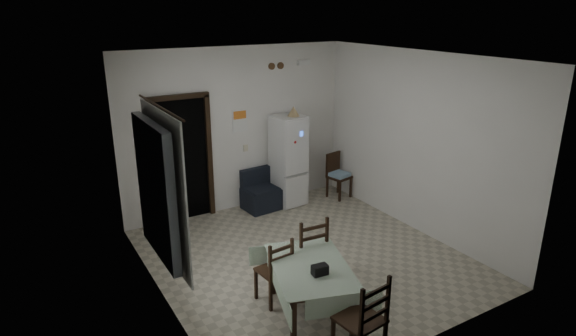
% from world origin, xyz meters
% --- Properties ---
extents(ground, '(4.50, 4.50, 0.00)m').
position_xyz_m(ground, '(0.00, 0.00, 0.00)').
color(ground, '#A9A28A').
rests_on(ground, ground).
extents(ceiling, '(4.20, 4.50, 0.02)m').
position_xyz_m(ceiling, '(0.00, 0.00, 2.90)').
color(ceiling, white).
rests_on(ceiling, ground).
extents(wall_back, '(4.20, 0.02, 2.90)m').
position_xyz_m(wall_back, '(0.00, 2.25, 1.45)').
color(wall_back, white).
rests_on(wall_back, ground).
extents(wall_front, '(4.20, 0.02, 2.90)m').
position_xyz_m(wall_front, '(0.00, -2.25, 1.45)').
color(wall_front, white).
rests_on(wall_front, ground).
extents(wall_left, '(0.02, 4.50, 2.90)m').
position_xyz_m(wall_left, '(-2.10, 0.00, 1.45)').
color(wall_left, white).
rests_on(wall_left, ground).
extents(wall_right, '(0.02, 4.50, 2.90)m').
position_xyz_m(wall_right, '(2.10, 0.00, 1.45)').
color(wall_right, white).
rests_on(wall_right, ground).
extents(doorway, '(1.06, 0.52, 2.22)m').
position_xyz_m(doorway, '(-1.05, 2.45, 1.06)').
color(doorway, black).
rests_on(doorway, ground).
extents(window_recess, '(0.10, 1.20, 1.60)m').
position_xyz_m(window_recess, '(-2.15, -0.20, 1.55)').
color(window_recess, silver).
rests_on(window_recess, ground).
extents(curtain, '(0.02, 1.45, 1.85)m').
position_xyz_m(curtain, '(-2.04, -0.20, 1.55)').
color(curtain, silver).
rests_on(curtain, ground).
extents(curtain_rod, '(0.02, 1.60, 0.02)m').
position_xyz_m(curtain_rod, '(-2.03, -0.20, 2.50)').
color(curtain_rod, black).
rests_on(curtain_rod, ground).
extents(calendar, '(0.28, 0.02, 0.40)m').
position_xyz_m(calendar, '(0.05, 2.24, 1.62)').
color(calendar, white).
rests_on(calendar, ground).
extents(calendar_image, '(0.24, 0.01, 0.14)m').
position_xyz_m(calendar_image, '(0.05, 2.23, 1.72)').
color(calendar_image, orange).
rests_on(calendar_image, ground).
extents(light_switch, '(0.08, 0.02, 0.12)m').
position_xyz_m(light_switch, '(0.15, 2.24, 1.10)').
color(light_switch, beige).
rests_on(light_switch, ground).
extents(vent_left, '(0.12, 0.03, 0.12)m').
position_xyz_m(vent_left, '(0.70, 2.23, 2.52)').
color(vent_left, '#513620').
rests_on(vent_left, ground).
extents(vent_right, '(0.12, 0.03, 0.12)m').
position_xyz_m(vent_right, '(0.88, 2.23, 2.52)').
color(vent_right, '#513620').
rests_on(vent_right, ground).
extents(emergency_light, '(0.25, 0.07, 0.09)m').
position_xyz_m(emergency_light, '(1.35, 2.21, 2.55)').
color(emergency_light, white).
rests_on(emergency_light, ground).
extents(fridge, '(0.59, 0.59, 1.67)m').
position_xyz_m(fridge, '(0.86, 1.93, 0.83)').
color(fridge, silver).
rests_on(fridge, ground).
extents(tan_cone, '(0.24, 0.24, 0.18)m').
position_xyz_m(tan_cone, '(0.94, 1.88, 1.75)').
color(tan_cone, tan).
rests_on(tan_cone, fridge).
extents(navy_seat, '(0.64, 0.63, 0.72)m').
position_xyz_m(navy_seat, '(0.28, 1.93, 0.36)').
color(navy_seat, black).
rests_on(navy_seat, ground).
extents(corner_chair, '(0.45, 0.45, 0.87)m').
position_xyz_m(corner_chair, '(1.85, 1.67, 0.43)').
color(corner_chair, black).
rests_on(corner_chair, ground).
extents(dining_table, '(1.22, 1.50, 0.68)m').
position_xyz_m(dining_table, '(-0.72, -1.21, 0.34)').
color(dining_table, '#A9C0A4').
rests_on(dining_table, ground).
extents(black_bag, '(0.19, 0.12, 0.12)m').
position_xyz_m(black_bag, '(-0.73, -1.42, 0.73)').
color(black_bag, black).
rests_on(black_bag, dining_table).
extents(dining_chair_far_left, '(0.41, 0.41, 0.88)m').
position_xyz_m(dining_chair_far_left, '(-0.93, -0.71, 0.44)').
color(dining_chair_far_left, black).
rests_on(dining_chair_far_left, ground).
extents(dining_chair_far_right, '(0.46, 0.46, 1.01)m').
position_xyz_m(dining_chair_far_right, '(-0.38, -0.61, 0.51)').
color(dining_chair_far_right, black).
rests_on(dining_chair_far_right, ground).
extents(dining_chair_near_head, '(0.49, 0.49, 1.02)m').
position_xyz_m(dining_chair_near_head, '(-0.70, -2.10, 0.51)').
color(dining_chair_near_head, black).
rests_on(dining_chair_near_head, ground).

